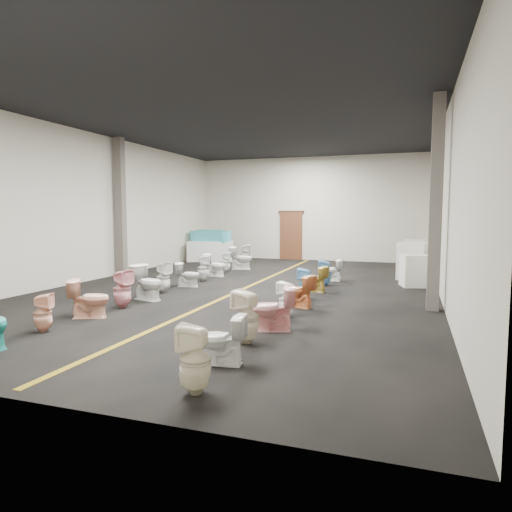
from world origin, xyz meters
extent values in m
plane|color=black|center=(0.00, 0.00, 0.00)|extent=(16.00, 16.00, 0.00)
plane|color=black|center=(0.00, 0.00, 4.50)|extent=(16.00, 16.00, 0.00)
plane|color=beige|center=(0.00, 8.00, 2.25)|extent=(10.00, 0.00, 10.00)
plane|color=beige|center=(-5.00, 0.00, 2.25)|extent=(0.00, 16.00, 16.00)
plane|color=beige|center=(5.00, 0.00, 2.25)|extent=(0.00, 16.00, 16.00)
cube|color=#816412|center=(0.00, 0.00, 0.00)|extent=(0.12, 15.60, 0.01)
cube|color=#562D19|center=(-0.80, 7.94, 1.05)|extent=(1.00, 0.10, 2.10)
cube|color=#331C11|center=(-0.80, 7.95, 2.12)|extent=(1.15, 0.08, 0.10)
cube|color=#59544C|center=(-4.75, 1.00, 2.25)|extent=(0.25, 0.25, 4.50)
cube|color=#59544C|center=(4.75, -1.50, 2.25)|extent=(0.25, 0.25, 4.50)
cube|color=silver|center=(-3.92, 6.17, 0.43)|extent=(2.14, 1.56, 0.86)
cube|color=teal|center=(-3.92, 6.17, 1.05)|extent=(1.24, 0.73, 0.50)
cylinder|color=teal|center=(-4.52, 6.13, 1.05)|extent=(0.66, 0.66, 0.50)
cylinder|color=teal|center=(-3.32, 6.21, 1.05)|extent=(0.66, 0.66, 0.50)
cube|color=teal|center=(-3.92, 6.17, 1.25)|extent=(1.02, 0.52, 0.20)
cube|color=silver|center=(4.40, 1.72, 0.45)|extent=(0.86, 0.86, 0.90)
cube|color=silver|center=(4.40, 3.09, 0.58)|extent=(1.09, 1.09, 1.16)
cube|color=silver|center=(4.40, 4.34, 0.46)|extent=(1.00, 1.00, 0.92)
cube|color=silver|center=(4.40, 6.22, 0.54)|extent=(0.78, 0.78, 1.07)
imported|color=#FDBC9D|center=(-1.70, -5.61, 0.34)|extent=(0.40, 0.40, 0.68)
imported|color=#EFAD8D|center=(-1.67, -4.44, 0.38)|extent=(0.86, 0.70, 0.77)
imported|color=pink|center=(-1.62, -3.44, 0.42)|extent=(0.45, 0.44, 0.84)
imported|color=silver|center=(-1.60, -2.46, 0.42)|extent=(0.92, 0.68, 0.84)
imported|color=white|center=(-1.77, -1.46, 0.40)|extent=(0.47, 0.46, 0.80)
imported|color=silver|center=(-1.60, -0.40, 0.34)|extent=(0.72, 0.49, 0.68)
imported|color=silver|center=(-1.63, 0.68, 0.40)|extent=(0.49, 0.49, 0.81)
imported|color=white|center=(-1.76, 1.80, 0.37)|extent=(0.74, 0.45, 0.74)
imported|color=white|center=(-1.82, 2.83, 0.36)|extent=(0.43, 0.43, 0.72)
imported|color=white|center=(-1.61, 3.80, 0.42)|extent=(0.89, 0.60, 0.84)
imported|color=silver|center=(-1.82, 4.83, 0.43)|extent=(0.51, 0.51, 0.86)
imported|color=beige|center=(2.02, -7.21, 0.41)|extent=(0.44, 0.44, 0.81)
imported|color=white|center=(1.89, -6.17, 0.35)|extent=(0.72, 0.46, 0.69)
imported|color=beige|center=(1.88, -5.13, 0.43)|extent=(0.46, 0.46, 0.86)
imported|color=#FAA9A7|center=(2.03, -4.23, 0.40)|extent=(0.87, 0.66, 0.79)
imported|color=white|center=(1.98, -3.10, 0.35)|extent=(0.39, 0.39, 0.71)
imported|color=#E48145|center=(1.98, -2.11, 0.36)|extent=(0.80, 0.61, 0.72)
imported|color=#79BFE7|center=(1.90, -1.11, 0.37)|extent=(0.36, 0.35, 0.75)
imported|color=gold|center=(1.92, -0.06, 0.34)|extent=(0.74, 0.54, 0.68)
imported|color=#639ECB|center=(2.00, 1.02, 0.36)|extent=(0.36, 0.35, 0.73)
imported|color=white|center=(2.02, 2.03, 0.33)|extent=(0.70, 0.47, 0.67)
camera|label=1|loc=(4.30, -11.74, 2.06)|focal=32.00mm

